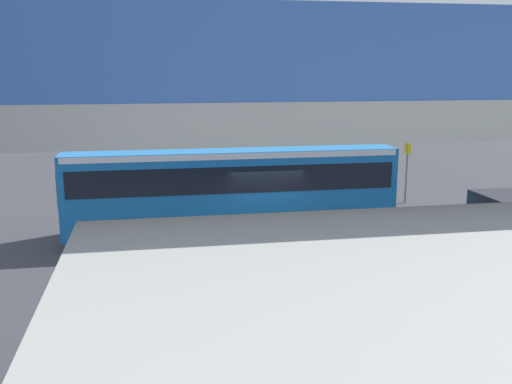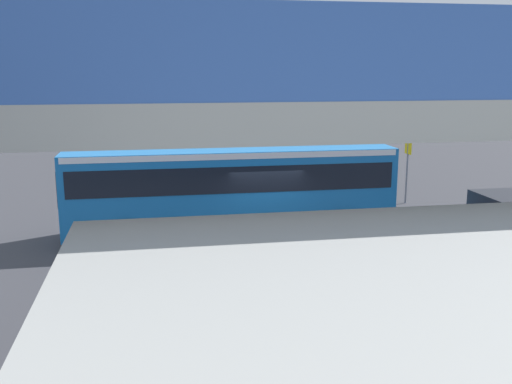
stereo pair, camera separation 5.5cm
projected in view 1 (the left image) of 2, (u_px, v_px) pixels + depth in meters
The scene contains 7 objects.
ground at pixel (264, 238), 20.59m from camera, with size 80.00×80.00×0.00m, color #38383D.
city_bus at pixel (231, 183), 20.74m from camera, with size 11.54×2.85×3.15m.
traffic_sign at pixel (407, 161), 25.61m from camera, with size 0.08×0.60×2.80m.
lane_dash_leftmost at pixel (347, 215), 23.81m from camera, with size 2.00×0.20×0.01m, color silver.
lane_dash_left at pixel (251, 220), 23.11m from camera, with size 2.00×0.20×0.01m, color silver.
lane_dash_centre at pixel (149, 224), 22.41m from camera, with size 2.00×0.20×0.01m, color silver.
pedestrian_overpass at pixel (421, 140), 8.34m from camera, with size 26.99×2.60×6.63m.
Camera 1 is at (3.82, 19.42, 5.92)m, focal length 40.87 mm.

